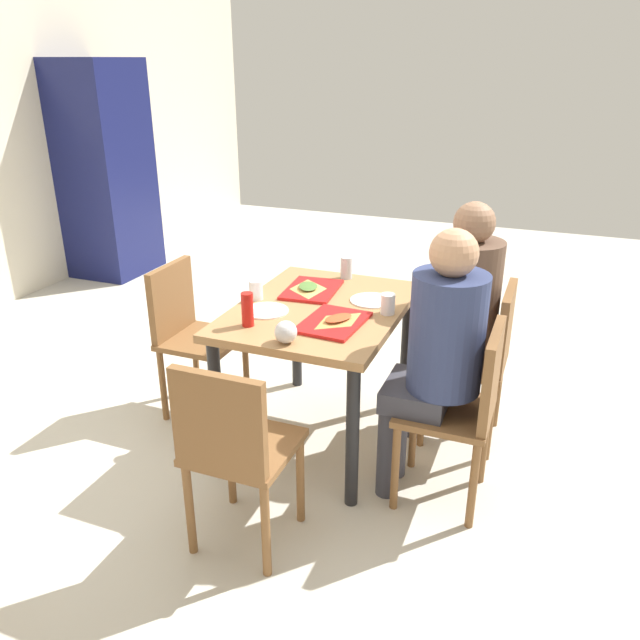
% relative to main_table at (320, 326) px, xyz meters
% --- Properties ---
extents(ground_plane, '(10.00, 10.00, 0.02)m').
position_rel_main_table_xyz_m(ground_plane, '(0.00, 0.00, -0.65)').
color(ground_plane, beige).
extents(main_table, '(1.08, 0.80, 0.75)m').
position_rel_main_table_xyz_m(main_table, '(0.00, 0.00, 0.00)').
color(main_table, '#9E7247').
rests_on(main_table, ground_plane).
extents(chair_near_left, '(0.40, 0.40, 0.86)m').
position_rel_main_table_xyz_m(chair_near_left, '(-0.27, -0.78, -0.14)').
color(chair_near_left, brown).
rests_on(chair_near_left, ground_plane).
extents(chair_near_right, '(0.40, 0.40, 0.86)m').
position_rel_main_table_xyz_m(chair_near_right, '(0.27, -0.78, -0.14)').
color(chair_near_right, brown).
rests_on(chair_near_right, ground_plane).
extents(chair_far_side, '(0.40, 0.40, 0.86)m').
position_rel_main_table_xyz_m(chair_far_side, '(0.00, 0.78, -0.14)').
color(chair_far_side, brown).
rests_on(chair_far_side, ground_plane).
extents(chair_left_end, '(0.40, 0.40, 0.86)m').
position_rel_main_table_xyz_m(chair_left_end, '(-0.92, 0.00, -0.14)').
color(chair_left_end, brown).
rests_on(chair_left_end, ground_plane).
extents(person_in_red, '(0.32, 0.42, 1.27)m').
position_rel_main_table_xyz_m(person_in_red, '(-0.27, -0.64, 0.11)').
color(person_in_red, '#383842').
rests_on(person_in_red, ground_plane).
extents(person_in_brown_jacket, '(0.32, 0.42, 1.27)m').
position_rel_main_table_xyz_m(person_in_brown_jacket, '(0.27, -0.64, 0.11)').
color(person_in_brown_jacket, '#383842').
rests_on(person_in_brown_jacket, ground_plane).
extents(tray_red_near, '(0.38, 0.28, 0.02)m').
position_rel_main_table_xyz_m(tray_red_near, '(-0.19, -0.14, 0.11)').
color(tray_red_near, red).
rests_on(tray_red_near, main_table).
extents(tray_red_far, '(0.38, 0.29, 0.02)m').
position_rel_main_table_xyz_m(tray_red_far, '(0.19, 0.12, 0.11)').
color(tray_red_far, red).
rests_on(tray_red_far, main_table).
extents(paper_plate_center, '(0.22, 0.22, 0.01)m').
position_rel_main_table_xyz_m(paper_plate_center, '(-0.16, 0.22, 0.11)').
color(paper_plate_center, white).
rests_on(paper_plate_center, main_table).
extents(paper_plate_near_edge, '(0.22, 0.22, 0.01)m').
position_rel_main_table_xyz_m(paper_plate_near_edge, '(0.16, -0.22, 0.11)').
color(paper_plate_near_edge, white).
rests_on(paper_plate_near_edge, main_table).
extents(pizza_slice_a, '(0.24, 0.20, 0.02)m').
position_rel_main_table_xyz_m(pizza_slice_a, '(-0.18, -0.16, 0.13)').
color(pizza_slice_a, '#C68C47').
rests_on(pizza_slice_a, tray_red_near).
extents(pizza_slice_b, '(0.26, 0.22, 0.02)m').
position_rel_main_table_xyz_m(pizza_slice_b, '(0.17, 0.13, 0.13)').
color(pizza_slice_b, tan).
rests_on(pizza_slice_b, tray_red_far).
extents(plastic_cup_a, '(0.07, 0.07, 0.10)m').
position_rel_main_table_xyz_m(plastic_cup_a, '(-0.03, 0.34, 0.16)').
color(plastic_cup_a, white).
rests_on(plastic_cup_a, main_table).
extents(plastic_cup_b, '(0.07, 0.07, 0.10)m').
position_rel_main_table_xyz_m(plastic_cup_b, '(0.03, -0.34, 0.16)').
color(plastic_cup_b, white).
rests_on(plastic_cup_b, main_table).
extents(soda_can, '(0.07, 0.07, 0.12)m').
position_rel_main_table_xyz_m(soda_can, '(0.46, 0.02, 0.17)').
color(soda_can, '#B7BCC6').
rests_on(soda_can, main_table).
extents(condiment_bottle, '(0.06, 0.06, 0.16)m').
position_rel_main_table_xyz_m(condiment_bottle, '(-0.35, 0.22, 0.19)').
color(condiment_bottle, red).
rests_on(condiment_bottle, main_table).
extents(foil_bundle, '(0.10, 0.10, 0.10)m').
position_rel_main_table_xyz_m(foil_bundle, '(-0.46, -0.02, 0.16)').
color(foil_bundle, silver).
rests_on(foil_bundle, main_table).
extents(drink_fridge, '(0.70, 0.60, 1.90)m').
position_rel_main_table_xyz_m(drink_fridge, '(1.96, 2.85, 0.31)').
color(drink_fridge, '#14194C').
rests_on(drink_fridge, ground_plane).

